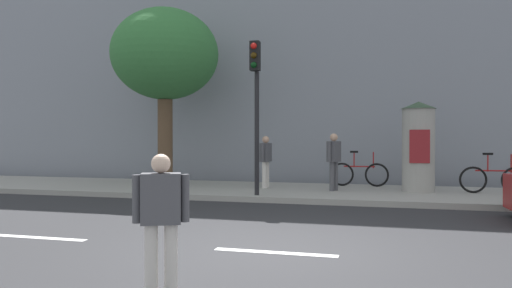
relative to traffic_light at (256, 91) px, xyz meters
name	(u,v)px	position (x,y,z in m)	size (l,w,h in m)	color
ground_plane	(275,253)	(1.67, -5.24, -2.83)	(80.00, 80.00, 0.00)	#2B2B2D
sidewalk_curb	(328,193)	(1.67, 1.76, -2.76)	(36.00, 4.00, 0.15)	#9E9B93
lane_markings	(275,252)	(1.67, -5.24, -2.83)	(25.80, 0.16, 0.01)	silver
building_backdrop	(343,43)	(1.67, 6.76, 2.44)	(36.00, 5.00, 10.54)	gray
traffic_light	(256,91)	(0.00, 0.00, 0.00)	(0.24, 0.45, 3.96)	black
poster_column	(418,146)	(4.12, 2.04, -1.42)	(0.96, 0.96, 2.49)	#9E9B93
street_tree	(165,56)	(-3.46, 1.93, 1.39)	(3.36, 3.36, 5.55)	brown
pedestrian_near_pole	(161,214)	(0.92, -7.32, -1.98)	(0.55, 0.38, 1.47)	silver
pedestrian_in_red_top	(266,157)	(-0.21, 1.94, -1.78)	(0.28, 0.66, 1.54)	silver
pedestrian_with_bag	(334,157)	(1.83, 1.68, -1.74)	(0.39, 0.55, 1.61)	#4C4C51
bicycle_leaning	(359,174)	(2.47, 3.11, -2.29)	(1.77, 0.10, 1.09)	black
bicycle_upright	(494,179)	(6.05, 2.08, -2.29)	(1.77, 0.18, 1.09)	black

